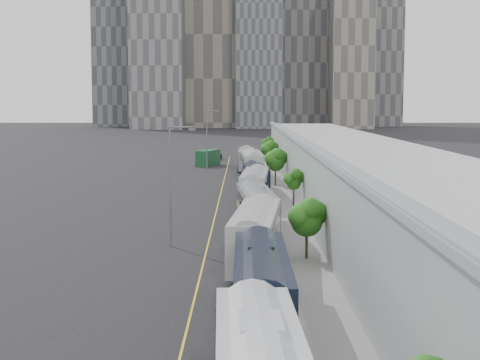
{
  "coord_description": "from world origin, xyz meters",
  "views": [
    {
      "loc": [
        1.23,
        -15.42,
        10.95
      ],
      "look_at": [
        0.91,
        60.43,
        3.0
      ],
      "focal_mm": 55.0,
      "sensor_mm": 36.0,
      "label": 1
    }
  ],
  "objects_px": {
    "bus_3": "(257,212)",
    "bus_4": "(255,189)",
    "bus_2": "(256,239)",
    "bus_6": "(252,167)",
    "suv": "(214,156)",
    "street_lamp_far": "(208,137)",
    "bus_7": "(246,161)",
    "shipping_container": "(208,158)",
    "bus_1": "(261,294)",
    "bus_5": "(256,181)",
    "street_lamp_near": "(172,178)"
  },
  "relations": [
    {
      "from": "bus_1",
      "to": "bus_6",
      "type": "distance_m",
      "value": 71.28
    },
    {
      "from": "street_lamp_near",
      "to": "shipping_container",
      "type": "bearing_deg",
      "value": 90.6
    },
    {
      "from": "bus_1",
      "to": "street_lamp_near",
      "type": "bearing_deg",
      "value": 107.25
    },
    {
      "from": "bus_3",
      "to": "bus_6",
      "type": "bearing_deg",
      "value": 85.29
    },
    {
      "from": "street_lamp_near",
      "to": "shipping_container",
      "type": "xyz_separation_m",
      "value": [
        -0.77,
        72.99,
        -3.93
      ]
    },
    {
      "from": "bus_4",
      "to": "bus_6",
      "type": "xyz_separation_m",
      "value": [
        0.0,
        27.18,
        0.12
      ]
    },
    {
      "from": "bus_2",
      "to": "bus_7",
      "type": "bearing_deg",
      "value": 95.64
    },
    {
      "from": "bus_2",
      "to": "bus_6",
      "type": "bearing_deg",
      "value": 94.95
    },
    {
      "from": "bus_1",
      "to": "street_lamp_near",
      "type": "distance_m",
      "value": 21.46
    },
    {
      "from": "bus_5",
      "to": "bus_6",
      "type": "distance_m",
      "value": 16.96
    },
    {
      "from": "bus_3",
      "to": "suv",
      "type": "relative_size",
      "value": 2.48
    },
    {
      "from": "bus_4",
      "to": "bus_6",
      "type": "height_order",
      "value": "bus_6"
    },
    {
      "from": "bus_2",
      "to": "bus_4",
      "type": "distance_m",
      "value": 29.77
    },
    {
      "from": "bus_4",
      "to": "bus_7",
      "type": "bearing_deg",
      "value": 94.87
    },
    {
      "from": "bus_3",
      "to": "bus_5",
      "type": "relative_size",
      "value": 1.07
    },
    {
      "from": "bus_1",
      "to": "street_lamp_near",
      "type": "relative_size",
      "value": 1.43
    },
    {
      "from": "bus_2",
      "to": "bus_1",
      "type": "bearing_deg",
      "value": -84.63
    },
    {
      "from": "suv",
      "to": "shipping_container",
      "type": "bearing_deg",
      "value": -85.33
    },
    {
      "from": "bus_4",
      "to": "suv",
      "type": "xyz_separation_m",
      "value": [
        -6.93,
        63.52,
        -0.89
      ]
    },
    {
      "from": "bus_3",
      "to": "bus_6",
      "type": "distance_m",
      "value": 43.91
    },
    {
      "from": "bus_4",
      "to": "shipping_container",
      "type": "relative_size",
      "value": 2.04
    },
    {
      "from": "bus_6",
      "to": "suv",
      "type": "relative_size",
      "value": 2.7
    },
    {
      "from": "bus_2",
      "to": "bus_6",
      "type": "relative_size",
      "value": 0.98
    },
    {
      "from": "bus_6",
      "to": "street_lamp_near",
      "type": "relative_size",
      "value": 1.53
    },
    {
      "from": "bus_2",
      "to": "bus_3",
      "type": "height_order",
      "value": "bus_2"
    },
    {
      "from": "bus_2",
      "to": "street_lamp_far",
      "type": "relative_size",
      "value": 1.41
    },
    {
      "from": "bus_2",
      "to": "suv",
      "type": "bearing_deg",
      "value": 99.36
    },
    {
      "from": "bus_2",
      "to": "bus_7",
      "type": "height_order",
      "value": "bus_2"
    },
    {
      "from": "street_lamp_far",
      "to": "bus_2",
      "type": "bearing_deg",
      "value": -84.5
    },
    {
      "from": "bus_4",
      "to": "suv",
      "type": "relative_size",
      "value": 2.53
    },
    {
      "from": "bus_1",
      "to": "bus_6",
      "type": "height_order",
      "value": "bus_6"
    },
    {
      "from": "bus_7",
      "to": "street_lamp_near",
      "type": "height_order",
      "value": "street_lamp_near"
    },
    {
      "from": "bus_7",
      "to": "shipping_container",
      "type": "bearing_deg",
      "value": 128.51
    },
    {
      "from": "bus_1",
      "to": "bus_3",
      "type": "relative_size",
      "value": 1.02
    },
    {
      "from": "bus_3",
      "to": "street_lamp_far",
      "type": "xyz_separation_m",
      "value": [
        -6.8,
        54.56,
        4.02
      ]
    },
    {
      "from": "street_lamp_near",
      "to": "suv",
      "type": "distance_m",
      "value": 87.54
    },
    {
      "from": "bus_4",
      "to": "street_lamp_far",
      "type": "bearing_deg",
      "value": 104.14
    },
    {
      "from": "bus_3",
      "to": "bus_4",
      "type": "relative_size",
      "value": 0.98
    },
    {
      "from": "bus_1",
      "to": "street_lamp_far",
      "type": "bearing_deg",
      "value": 94.51
    },
    {
      "from": "bus_3",
      "to": "street_lamp_far",
      "type": "bearing_deg",
      "value": 92.53
    },
    {
      "from": "street_lamp_far",
      "to": "shipping_container",
      "type": "height_order",
      "value": "street_lamp_far"
    },
    {
      "from": "bus_3",
      "to": "bus_4",
      "type": "distance_m",
      "value": 16.73
    },
    {
      "from": "bus_1",
      "to": "bus_7",
      "type": "bearing_deg",
      "value": 90.21
    },
    {
      "from": "suv",
      "to": "bus_7",
      "type": "bearing_deg",
      "value": -68.25
    },
    {
      "from": "bus_1",
      "to": "bus_4",
      "type": "relative_size",
      "value": 1.0
    },
    {
      "from": "street_lamp_near",
      "to": "street_lamp_far",
      "type": "xyz_separation_m",
      "value": [
        -0.23,
        61.73,
        0.29
      ]
    },
    {
      "from": "shipping_container",
      "to": "bus_5",
      "type": "bearing_deg",
      "value": -61.12
    },
    {
      "from": "shipping_container",
      "to": "bus_7",
      "type": "bearing_deg",
      "value": -34.18
    },
    {
      "from": "bus_1",
      "to": "bus_4",
      "type": "bearing_deg",
      "value": 89.46
    },
    {
      "from": "bus_2",
      "to": "bus_5",
      "type": "distance_m",
      "value": 40.0
    }
  ]
}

